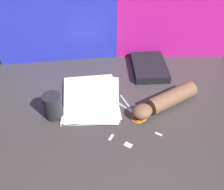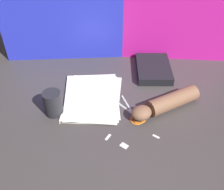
% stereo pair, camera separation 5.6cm
% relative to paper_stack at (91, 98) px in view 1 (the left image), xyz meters
% --- Properties ---
extents(ground_plane, '(6.00, 6.00, 0.00)m').
position_rel_paper_stack_xyz_m(ground_plane, '(0.10, -0.05, -0.01)').
color(ground_plane, '#3D3838').
extents(backdrop_panel_left, '(0.77, 0.07, 0.48)m').
position_rel_paper_stack_xyz_m(backdrop_panel_left, '(-0.05, 0.32, 0.24)').
color(backdrop_panel_left, '#2833D1').
rests_on(backdrop_panel_left, ground_plane).
extents(backdrop_panel_center, '(0.78, 0.08, 0.53)m').
position_rel_paper_stack_xyz_m(backdrop_panel_center, '(0.29, 0.32, 0.26)').
color(backdrop_panel_center, '#D81E9E').
rests_on(backdrop_panel_center, ground_plane).
extents(paper_stack, '(0.25, 0.32, 0.01)m').
position_rel_paper_stack_xyz_m(paper_stack, '(0.00, 0.00, 0.00)').
color(paper_stack, white).
rests_on(paper_stack, ground_plane).
extents(book_closed, '(0.16, 0.23, 0.04)m').
position_rel_paper_stack_xyz_m(book_closed, '(0.28, 0.19, 0.01)').
color(book_closed, black).
rests_on(book_closed, ground_plane).
extents(scissors, '(0.14, 0.18, 0.01)m').
position_rel_paper_stack_xyz_m(scissors, '(0.17, -0.10, -0.00)').
color(scissors, silver).
rests_on(scissors, ground_plane).
extents(hand_forearm, '(0.30, 0.20, 0.07)m').
position_rel_paper_stack_xyz_m(hand_forearm, '(0.30, -0.07, 0.03)').
color(hand_forearm, brown).
rests_on(hand_forearm, ground_plane).
extents(paper_scrap_near, '(0.02, 0.03, 0.00)m').
position_rel_paper_stack_xyz_m(paper_scrap_near, '(0.07, -0.21, -0.01)').
color(paper_scrap_near, white).
rests_on(paper_scrap_near, ground_plane).
extents(paper_scrap_mid, '(0.03, 0.03, 0.00)m').
position_rel_paper_stack_xyz_m(paper_scrap_mid, '(0.13, -0.25, -0.01)').
color(paper_scrap_mid, white).
rests_on(paper_scrap_mid, ground_plane).
extents(paper_scrap_far, '(0.03, 0.02, 0.00)m').
position_rel_paper_stack_xyz_m(paper_scrap_far, '(0.24, -0.21, -0.01)').
color(paper_scrap_far, white).
rests_on(paper_scrap_far, ground_plane).
extents(mug, '(0.07, 0.07, 0.10)m').
position_rel_paper_stack_xyz_m(mug, '(-0.14, -0.09, 0.04)').
color(mug, '#232328').
rests_on(mug, ground_plane).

